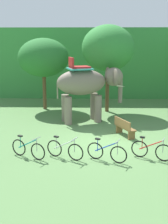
{
  "coord_description": "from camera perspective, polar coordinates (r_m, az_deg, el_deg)",
  "views": [
    {
      "loc": [
        -0.54,
        -13.35,
        4.77
      ],
      "look_at": [
        -0.95,
        1.0,
        1.3
      ],
      "focal_mm": 48.37,
      "sensor_mm": 36.0,
      "label": 1
    }
  ],
  "objects": [
    {
      "name": "bike_white",
      "position": [
        12.44,
        -3.67,
        -7.08
      ],
      "size": [
        1.57,
        0.82,
        0.92
      ],
      "color": "black",
      "rests_on": "ground"
    },
    {
      "name": "tree_left",
      "position": [
        20.93,
        -7.67,
        10.13
      ],
      "size": [
        3.44,
        3.44,
        4.87
      ],
      "color": "brown",
      "rests_on": "ground"
    },
    {
      "name": "foliage_hedge",
      "position": [
        27.51,
        2.79,
        9.55
      ],
      "size": [
        36.0,
        6.0,
        5.68
      ],
      "primitive_type": "cube",
      "color": "#3D8E42",
      "rests_on": "ground"
    },
    {
      "name": "tree_center_left",
      "position": [
        20.02,
        4.56,
        11.94
      ],
      "size": [
        3.4,
        3.4,
        5.71
      ],
      "color": "brown",
      "rests_on": "ground"
    },
    {
      "name": "bike_teal",
      "position": [
        12.7,
        -10.52,
        -6.84
      ],
      "size": [
        1.54,
        0.87,
        0.92
      ],
      "color": "black",
      "rests_on": "ground"
    },
    {
      "name": "elephant",
      "position": [
        17.65,
        0.57,
        5.22
      ],
      "size": [
        4.23,
        2.69,
        3.78
      ],
      "color": "gray",
      "rests_on": "ground"
    },
    {
      "name": "ground_plane",
      "position": [
        14.19,
        3.74,
        -6.09
      ],
      "size": [
        80.0,
        80.0,
        0.0
      ],
      "primitive_type": "plane",
      "color": "#567F47"
    },
    {
      "name": "wooden_bench",
      "position": [
        15.3,
        7.6,
        -2.83
      ],
      "size": [
        1.0,
        1.53,
        0.89
      ],
      "color": "brown",
      "rests_on": "ground"
    },
    {
      "name": "bike_red",
      "position": [
        12.65,
        12.63,
        -7.03
      ],
      "size": [
        1.57,
        0.81,
        0.92
      ],
      "color": "black",
      "rests_on": "ground"
    },
    {
      "name": "bike_blue",
      "position": [
        12.19,
        4.29,
        -7.54
      ],
      "size": [
        1.58,
        0.81,
        0.92
      ],
      "color": "black",
      "rests_on": "ground"
    }
  ]
}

